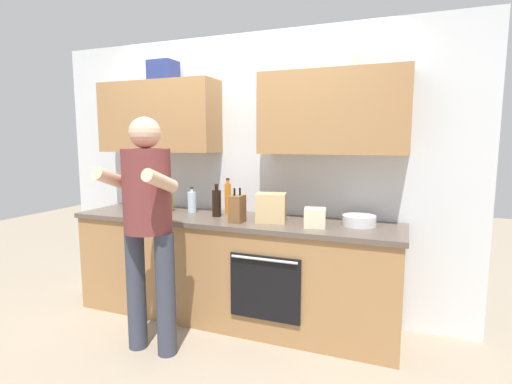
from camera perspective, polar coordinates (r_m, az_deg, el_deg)
name	(u,v)px	position (r m, az deg, el deg)	size (l,w,h in m)	color
ground_plane	(232,318)	(3.61, -3.60, -17.97)	(12.00, 12.00, 0.00)	gray
back_wall_unit	(243,147)	(3.51, -1.90, 6.57)	(4.00, 0.38, 2.50)	silver
counter	(231,269)	(3.44, -3.64, -11.18)	(2.84, 0.67, 0.90)	#A37547
person_standing	(147,216)	(2.88, -15.64, -3.44)	(0.49, 0.45, 1.72)	#383D4C
bottle_soda	(126,201)	(3.88, -18.54, -1.33)	(0.07, 0.07, 0.22)	#198C33
bottle_juice	(228,198)	(3.53, -4.15, -0.83)	(0.06, 0.06, 0.32)	orange
bottle_oil	(170,201)	(3.71, -12.57, -1.35)	(0.06, 0.06, 0.24)	olive
bottle_water	(192,202)	(3.62, -9.39, -1.42)	(0.08, 0.08, 0.23)	silver
bottle_soy	(217,203)	(3.39, -5.80, -1.59)	(0.08, 0.08, 0.29)	black
cup_ceramic	(263,211)	(3.36, 1.01, -2.80)	(0.08, 0.08, 0.11)	#BF4C47
mixing_bowl	(359,220)	(3.13, 14.90, -4.06)	(0.26, 0.26, 0.08)	silver
knife_block	(237,209)	(3.14, -2.77, -2.47)	(0.10, 0.14, 0.28)	brown
grocery_bag_rice	(315,218)	(3.01, 8.63, -3.74)	(0.16, 0.16, 0.14)	beige
grocery_bag_bread	(271,208)	(3.14, 2.24, -2.32)	(0.24, 0.17, 0.24)	tan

